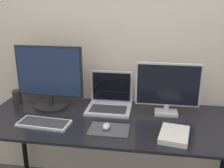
# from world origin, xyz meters

# --- Properties ---
(wall_back) EXTENTS (7.00, 0.05, 2.50)m
(wall_back) POSITION_xyz_m (0.00, 0.79, 1.25)
(wall_back) COLOR beige
(wall_back) RESTS_ON ground_plane
(desk) EXTENTS (1.83, 0.72, 0.77)m
(desk) POSITION_xyz_m (0.00, 0.36, 0.69)
(desk) COLOR black
(desk) RESTS_ON ground_plane
(monitor_left) EXTENTS (0.51, 0.25, 0.47)m
(monitor_left) POSITION_xyz_m (-0.50, 0.51, 1.00)
(monitor_left) COLOR black
(monitor_left) RESTS_ON desk
(monitor_right) EXTENTS (0.45, 0.11, 0.38)m
(monitor_right) POSITION_xyz_m (0.37, 0.51, 0.97)
(monitor_right) COLOR silver
(monitor_right) RESTS_ON desk
(laptop) EXTENTS (0.33, 0.27, 0.27)m
(laptop) POSITION_xyz_m (-0.05, 0.56, 0.84)
(laptop) COLOR silver
(laptop) RESTS_ON desk
(keyboard) EXTENTS (0.36, 0.18, 0.02)m
(keyboard) POSITION_xyz_m (-0.44, 0.22, 0.78)
(keyboard) COLOR silver
(keyboard) RESTS_ON desk
(mousepad) EXTENTS (0.26, 0.18, 0.00)m
(mousepad) POSITION_xyz_m (-0.00, 0.21, 0.77)
(mousepad) COLOR #47474C
(mousepad) RESTS_ON desk
(mouse) EXTENTS (0.05, 0.07, 0.04)m
(mouse) POSITION_xyz_m (-0.02, 0.21, 0.79)
(mouse) COLOR silver
(mouse) RESTS_ON mousepad
(book) EXTENTS (0.20, 0.26, 0.03)m
(book) POSITION_xyz_m (0.41, 0.18, 0.79)
(book) COLOR silver
(book) RESTS_ON desk
(mug) EXTENTS (0.07, 0.07, 0.10)m
(mug) POSITION_xyz_m (-0.80, 0.54, 0.82)
(mug) COLOR #262628
(mug) RESTS_ON desk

